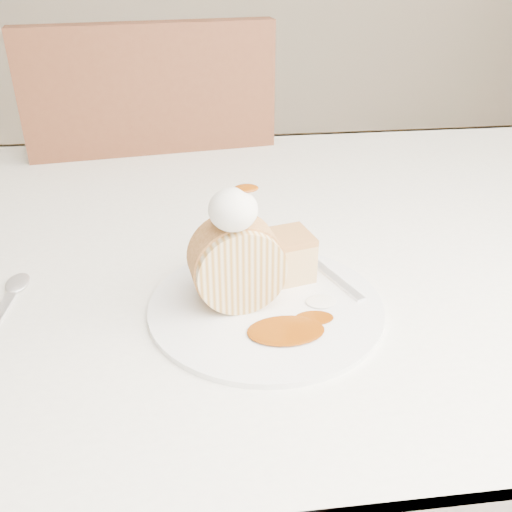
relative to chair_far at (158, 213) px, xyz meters
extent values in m
cube|color=silver|center=(0.10, -0.49, 0.17)|extent=(1.40, 0.90, 0.04)
cube|color=silver|center=(0.10, -0.05, 0.05)|extent=(1.40, 0.01, 0.28)
cylinder|color=brown|center=(0.72, -0.12, -0.21)|extent=(0.06, 0.06, 0.71)
cube|color=brown|center=(-0.01, 0.09, -0.09)|extent=(0.52, 0.52, 0.04)
cube|color=brown|center=(0.01, -0.12, 0.18)|extent=(0.47, 0.10, 0.49)
cylinder|color=brown|center=(0.16, 0.32, -0.34)|extent=(0.04, 0.04, 0.45)
cylinder|color=brown|center=(-0.23, 0.27, -0.34)|extent=(0.04, 0.04, 0.45)
cylinder|color=brown|center=(0.21, -0.08, -0.34)|extent=(0.04, 0.04, 0.45)
cylinder|color=brown|center=(-0.18, -0.13, -0.34)|extent=(0.04, 0.04, 0.45)
cylinder|color=white|center=(0.15, -0.67, 0.19)|extent=(0.32, 0.32, 0.01)
cylinder|color=beige|center=(0.12, -0.66, 0.24)|extent=(0.10, 0.07, 0.10)
cube|color=tan|center=(0.19, -0.62, 0.22)|extent=(0.07, 0.07, 0.05)
ellipsoid|color=silver|center=(0.12, -0.68, 0.31)|extent=(0.05, 0.05, 0.04)
ellipsoid|color=#733104|center=(0.13, -0.67, 0.34)|extent=(0.03, 0.02, 0.01)
cube|color=silver|center=(0.24, -0.63, 0.20)|extent=(0.08, 0.15, 0.00)
camera|label=1|loc=(0.08, -1.20, 0.56)|focal=40.00mm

